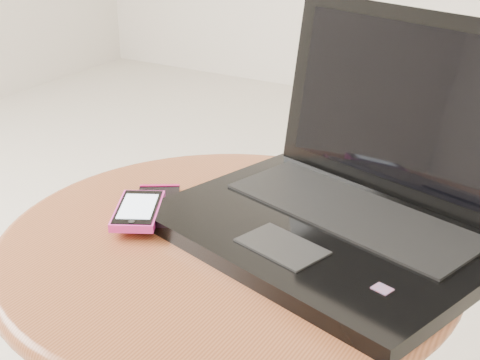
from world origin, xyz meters
The scene contains 4 objects.
table centered at (-0.12, -0.05, 0.36)m, with size 0.58×0.58×0.46m.
laptop centered at (0.00, 0.05, 0.51)m, with size 0.47×0.42×0.26m.
phone_black centered at (-0.24, -0.02, 0.47)m, with size 0.11×0.12×0.01m.
phone_pink centered at (-0.24, -0.07, 0.48)m, with size 0.10×0.12×0.01m.
Camera 1 is at (0.29, -0.71, 0.89)m, focal length 53.08 mm.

